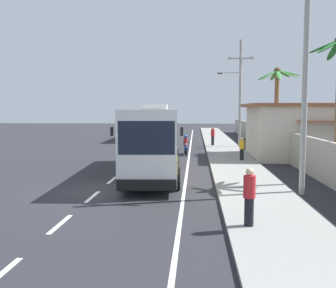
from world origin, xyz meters
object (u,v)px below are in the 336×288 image
(utility_pole_nearest, at_px, (306,69))
(coach_bus_foreground, at_px, (154,138))
(pedestrian_far_walk, at_px, (249,195))
(palm_second, at_px, (277,95))
(coach_bus_far_lane, at_px, (145,124))
(motorcycle_beside_bus, at_px, (186,147))
(utility_pole_mid, at_px, (239,91))
(pedestrian_midwalk, at_px, (242,148))
(pedestrian_near_kerb, at_px, (213,136))

(utility_pole_nearest, bearing_deg, coach_bus_foreground, 145.72)
(pedestrian_far_walk, distance_m, palm_second, 21.03)
(palm_second, bearing_deg, coach_bus_foreground, -130.23)
(coach_bus_far_lane, xyz_separation_m, motorcycle_beside_bus, (5.35, -15.31, -1.22))
(utility_pole_mid, xyz_separation_m, palm_second, (2.48, -4.75, -0.49))
(pedestrian_midwalk, xyz_separation_m, palm_second, (3.37, 5.20, 3.82))
(motorcycle_beside_bus, xyz_separation_m, utility_pole_nearest, (5.30, -13.94, 4.62))
(pedestrian_near_kerb, relative_size, utility_pole_nearest, 0.17)
(pedestrian_far_walk, height_order, utility_pole_mid, utility_pole_mid)
(motorcycle_beside_bus, xyz_separation_m, palm_second, (7.33, 1.14, 4.15))
(coach_bus_far_lane, height_order, pedestrian_near_kerb, coach_bus_far_lane)
(coach_bus_far_lane, bearing_deg, utility_pole_nearest, -69.99)
(utility_pole_nearest, bearing_deg, palm_second, 82.35)
(motorcycle_beside_bus, bearing_deg, pedestrian_midwalk, -45.75)
(coach_bus_far_lane, relative_size, palm_second, 1.64)
(utility_pole_mid, bearing_deg, pedestrian_far_walk, -95.67)
(coach_bus_far_lane, xyz_separation_m, pedestrian_midwalk, (9.31, -19.38, -0.89))
(motorcycle_beside_bus, height_order, pedestrian_far_walk, pedestrian_far_walk)
(coach_bus_far_lane, relative_size, utility_pole_nearest, 1.13)
(coach_bus_far_lane, distance_m, pedestrian_far_walk, 35.15)
(coach_bus_far_lane, height_order, palm_second, palm_second)
(coach_bus_foreground, bearing_deg, palm_second, 49.77)
(pedestrian_far_walk, bearing_deg, utility_pole_nearest, 17.45)
(utility_pole_nearest, bearing_deg, pedestrian_near_kerb, 97.90)
(pedestrian_midwalk, bearing_deg, coach_bus_foreground, 46.76)
(pedestrian_midwalk, bearing_deg, pedestrian_far_walk, 86.92)
(pedestrian_far_walk, bearing_deg, palm_second, 33.79)
(coach_bus_foreground, height_order, pedestrian_midwalk, coach_bus_foreground)
(coach_bus_foreground, xyz_separation_m, pedestrian_far_walk, (3.89, -9.66, -0.96))
(coach_bus_far_lane, bearing_deg, pedestrian_midwalk, -64.34)
(pedestrian_near_kerb, bearing_deg, pedestrian_far_walk, 151.85)
(pedestrian_near_kerb, height_order, utility_pole_mid, utility_pole_mid)
(pedestrian_midwalk, distance_m, palm_second, 7.28)
(pedestrian_midwalk, relative_size, utility_pole_nearest, 0.16)
(utility_pole_nearest, distance_m, utility_pole_mid, 19.83)
(pedestrian_near_kerb, xyz_separation_m, pedestrian_far_walk, (-0.06, -25.58, -0.00))
(pedestrian_near_kerb, height_order, pedestrian_far_walk, pedestrian_near_kerb)
(coach_bus_foreground, height_order, pedestrian_near_kerb, coach_bus_foreground)
(pedestrian_far_walk, distance_m, utility_pole_nearest, 7.17)
(pedestrian_near_kerb, bearing_deg, coach_bus_foreground, 138.06)
(coach_bus_far_lane, relative_size, pedestrian_far_walk, 6.53)
(pedestrian_near_kerb, xyz_separation_m, utility_pole_mid, (2.40, -0.73, 4.23))
(motorcycle_beside_bus, bearing_deg, coach_bus_far_lane, 109.26)
(coach_bus_far_lane, bearing_deg, motorcycle_beside_bus, -70.74)
(motorcycle_beside_bus, relative_size, palm_second, 0.28)
(pedestrian_near_kerb, xyz_separation_m, pedestrian_midwalk, (1.51, -10.68, -0.08))
(pedestrian_midwalk, bearing_deg, pedestrian_near_kerb, -79.01)
(motorcycle_beside_bus, height_order, utility_pole_mid, utility_pole_mid)
(pedestrian_midwalk, relative_size, pedestrian_far_walk, 0.92)
(palm_second, bearing_deg, pedestrian_near_kerb, 131.68)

